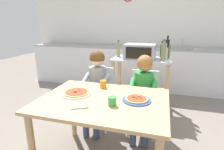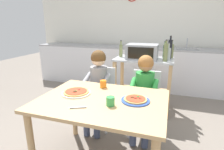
{
  "view_description": "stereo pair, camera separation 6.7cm",
  "coord_description": "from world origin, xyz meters",
  "views": [
    {
      "loc": [
        0.51,
        -1.46,
        1.4
      ],
      "look_at": [
        0.0,
        0.3,
        0.87
      ],
      "focal_mm": 28.95,
      "sensor_mm": 36.0,
      "label": 1
    },
    {
      "loc": [
        0.57,
        -1.44,
        1.4
      ],
      "look_at": [
        0.0,
        0.3,
        0.87
      ],
      "focal_mm": 28.95,
      "sensor_mm": 36.0,
      "label": 2
    }
  ],
  "objects": [
    {
      "name": "drinking_cup_green",
      "position": [
        0.12,
        -0.1,
        0.76
      ],
      "size": [
        0.07,
        0.07,
        0.08
      ],
      "primitive_type": "cylinder",
      "color": "green",
      "rests_on": "dining_table"
    },
    {
      "name": "pizza_plate_blue_rimmed",
      "position": [
        0.3,
        0.05,
        0.73
      ],
      "size": [
        0.26,
        0.26,
        0.03
      ],
      "color": "#3356B7",
      "rests_on": "dining_table"
    },
    {
      "name": "bottle_slim_sauce",
      "position": [
        0.53,
        1.34,
        0.96
      ],
      "size": [
        0.07,
        0.07,
        0.26
      ],
      "color": "#ADB7B2",
      "rests_on": "kitchen_island_cart"
    },
    {
      "name": "bottle_tall_green_wine",
      "position": [
        0.47,
        1.54,
        0.97
      ],
      "size": [
        0.05,
        0.05,
        0.27
      ],
      "color": "#1E4723",
      "rests_on": "kitchen_island_cart"
    },
    {
      "name": "back_wall_tiled",
      "position": [
        -0.0,
        2.9,
        1.35
      ],
      "size": [
        5.54,
        0.14,
        2.7
      ],
      "color": "white",
      "rests_on": "ground"
    },
    {
      "name": "dining_table",
      "position": [
        0.0,
        0.0,
        0.62
      ],
      "size": [
        1.17,
        0.87,
        0.72
      ],
      "color": "tan",
      "rests_on": "ground"
    },
    {
      "name": "child_in_green_shirt",
      "position": [
        0.3,
        0.58,
        0.66
      ],
      "size": [
        0.32,
        0.42,
        1.02
      ],
      "color": "#424C6B",
      "rests_on": "ground"
    },
    {
      "name": "bottle_brown_beer",
      "position": [
        -0.21,
        1.4,
        0.97
      ],
      "size": [
        0.06,
        0.06,
        0.27
      ],
      "color": "olive",
      "rests_on": "kitchen_island_cart"
    },
    {
      "name": "kitchen_counter",
      "position": [
        0.0,
        2.49,
        0.45
      ],
      "size": [
        4.98,
        0.6,
        1.1
      ],
      "color": "silver",
      "rests_on": "ground"
    },
    {
      "name": "dining_chair_right",
      "position": [
        0.3,
        0.7,
        0.48
      ],
      "size": [
        0.36,
        0.36,
        0.81
      ],
      "color": "silver",
      "rests_on": "ground"
    },
    {
      "name": "kitchen_island_cart",
      "position": [
        0.18,
        1.37,
        0.57
      ],
      "size": [
        0.9,
        0.54,
        0.86
      ],
      "color": "#B7BABF",
      "rests_on": "ground"
    },
    {
      "name": "child_in_grey_shirt",
      "position": [
        -0.29,
        0.59,
        0.68
      ],
      "size": [
        0.32,
        0.42,
        1.06
      ],
      "color": "#424C6B",
      "rests_on": "ground"
    },
    {
      "name": "serving_spoon",
      "position": [
        -0.12,
        -0.24,
        0.73
      ],
      "size": [
        0.13,
        0.07,
        0.01
      ],
      "primitive_type": "cylinder",
      "rotation": [
        0.0,
        1.57,
        0.45
      ],
      "color": "#B7BABF",
      "rests_on": "dining_table"
    },
    {
      "name": "bottle_dark_olive_oil",
      "position": [
        0.58,
        1.54,
        0.98
      ],
      "size": [
        0.07,
        0.07,
        0.29
      ],
      "color": "olive",
      "rests_on": "kitchen_island_cart"
    },
    {
      "name": "dining_chair_left",
      "position": [
        -0.29,
        0.71,
        0.48
      ],
      "size": [
        0.36,
        0.36,
        0.81
      ],
      "color": "silver",
      "rests_on": "ground"
    },
    {
      "name": "ground_plane",
      "position": [
        0.0,
        1.14,
        0.0
      ],
      "size": [
        11.37,
        11.37,
        0.0
      ],
      "primitive_type": "plane",
      "color": "slate"
    },
    {
      "name": "toaster_oven",
      "position": [
        0.15,
        1.34,
        0.98
      ],
      "size": [
        0.47,
        0.35,
        0.22
      ],
      "color": "#999BA0",
      "rests_on": "kitchen_island_cart"
    },
    {
      "name": "bottle_squat_spirits",
      "position": [
        0.5,
        1.25,
        1.0
      ],
      "size": [
        0.06,
        0.06,
        0.31
      ],
      "color": "olive",
      "rests_on": "kitchen_island_cart"
    },
    {
      "name": "bottle_clear_vinegar",
      "position": [
        0.55,
        1.45,
        1.02
      ],
      "size": [
        0.06,
        0.06,
        0.35
      ],
      "color": "black",
      "rests_on": "kitchen_island_cart"
    },
    {
      "name": "drinking_cup_orange",
      "position": [
        -0.1,
        0.3,
        0.76
      ],
      "size": [
        0.07,
        0.07,
        0.08
      ],
      "primitive_type": "cylinder",
      "color": "orange",
      "rests_on": "dining_table"
    },
    {
      "name": "pizza_plate_white",
      "position": [
        -0.29,
        0.05,
        0.73
      ],
      "size": [
        0.29,
        0.29,
        0.03
      ],
      "color": "white",
      "rests_on": "dining_table"
    }
  ]
}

